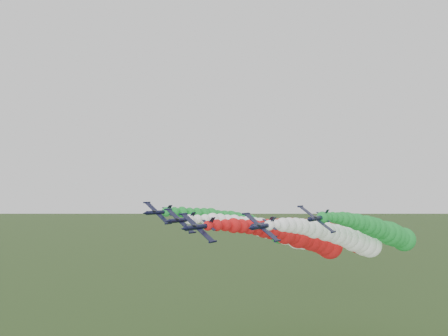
{
  "coord_description": "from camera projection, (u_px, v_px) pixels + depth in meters",
  "views": [
    {
      "loc": [
        59.72,
        -78.55,
        52.81
      ],
      "look_at": [
        4.44,
        7.75,
        58.13
      ],
      "focal_mm": 35.0,
      "sensor_mm": 36.0,
      "label": 1
    }
  ],
  "objects": [
    {
      "name": "jet_lead",
      "position": [
        303.0,
        239.0,
        126.52
      ],
      "size": [
        14.99,
        71.07,
        16.89
      ],
      "rotation": [
        0.0,
        0.62,
        0.0
      ],
      "color": "black",
      "rests_on": "ground"
    },
    {
      "name": "jet_inner_left",
      "position": [
        277.0,
        232.0,
        142.39
      ],
      "size": [
        14.47,
        70.56,
        16.38
      ],
      "rotation": [
        0.0,
        0.62,
        0.0
      ],
      "color": "black",
      "rests_on": "ground"
    },
    {
      "name": "jet_inner_right",
      "position": [
        347.0,
        238.0,
        128.46
      ],
      "size": [
        14.73,
        70.82,
        16.64
      ],
      "rotation": [
        0.0,
        0.62,
        0.0
      ],
      "color": "black",
      "rests_on": "ground"
    },
    {
      "name": "jet_outer_left",
      "position": [
        254.0,
        226.0,
        152.18
      ],
      "size": [
        15.04,
        71.12,
        16.94
      ],
      "rotation": [
        0.0,
        0.62,
        0.0
      ],
      "color": "black",
      "rests_on": "ground"
    },
    {
      "name": "jet_outer_right",
      "position": [
        384.0,
        232.0,
        132.51
      ],
      "size": [
        14.76,
        70.84,
        16.66
      ],
      "rotation": [
        0.0,
        0.62,
        0.0
      ],
      "color": "black",
      "rests_on": "ground"
    },
    {
      "name": "jet_trail",
      "position": [
        336.0,
        235.0,
        143.78
      ],
      "size": [
        14.85,
        70.94,
        16.75
      ],
      "rotation": [
        0.0,
        0.62,
        0.0
      ],
      "color": "black",
      "rests_on": "ground"
    }
  ]
}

